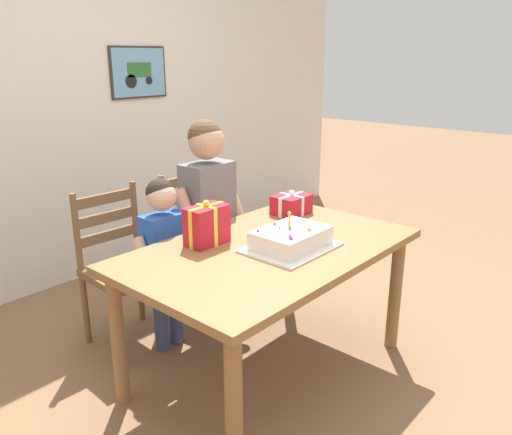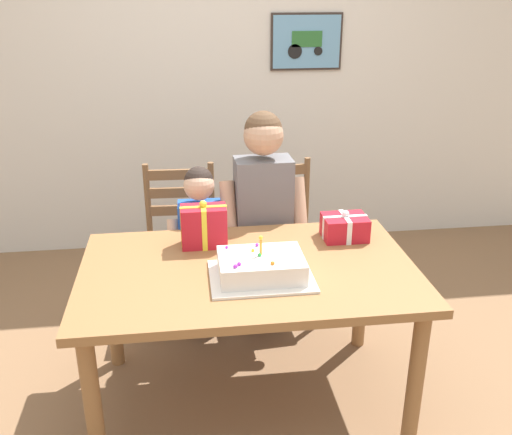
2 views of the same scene
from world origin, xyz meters
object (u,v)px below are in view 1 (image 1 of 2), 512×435
object	(u,v)px
dining_table	(269,263)
gift_box_red_large	(207,225)
birthday_cake	(291,239)
chair_right	(201,240)
gift_box_beside_cake	(291,204)
chair_left	(124,267)
child_younger	(164,248)
child_older	(208,205)

from	to	relation	value
dining_table	gift_box_red_large	size ratio (longest dim) A/B	6.40
birthday_cake	chair_right	bearing A→B (deg)	74.61
birthday_cake	gift_box_beside_cake	size ratio (longest dim) A/B	2.01
birthday_cake	chair_left	size ratio (longest dim) A/B	0.48
dining_table	birthday_cake	xyz separation A→B (m)	(0.04, -0.10, 0.14)
chair_right	gift_box_beside_cake	bearing A→B (deg)	-70.58
dining_table	chair_left	world-z (taller)	chair_left
gift_box_beside_cake	chair_right	bearing A→B (deg)	109.42
chair_left	chair_right	bearing A→B (deg)	-0.01
gift_box_red_large	gift_box_beside_cake	size ratio (longest dim) A/B	1.06
dining_table	chair_left	size ratio (longest dim) A/B	1.62
child_younger	chair_right	bearing A→B (deg)	25.89
chair_left	gift_box_red_large	bearing A→B (deg)	-78.24
birthday_cake	child_older	xyz separation A→B (m)	(0.11, 0.70, 0.01)
child_older	child_younger	xyz separation A→B (m)	(-0.34, 0.00, -0.17)
gift_box_red_large	child_younger	xyz separation A→B (m)	(-0.01, 0.34, -0.21)
gift_box_beside_cake	birthday_cake	bearing A→B (deg)	-142.66
gift_box_beside_cake	gift_box_red_large	bearing A→B (deg)	179.59
chair_left	chair_right	world-z (taller)	same
birthday_cake	gift_box_beside_cake	bearing A→B (deg)	37.34
chair_right	child_younger	xyz separation A→B (m)	(-0.49, -0.24, 0.15)
dining_table	gift_box_beside_cake	xyz separation A→B (m)	(0.51, 0.25, 0.15)
gift_box_beside_cake	child_younger	xyz separation A→B (m)	(-0.70, 0.35, -0.17)
dining_table	child_older	bearing A→B (deg)	75.76
chair_left	child_younger	size ratio (longest dim) A/B	0.91
chair_left	child_older	size ratio (longest dim) A/B	0.71
gift_box_beside_cake	chair_left	bearing A→B (deg)	144.16
gift_box_beside_cake	chair_left	distance (m)	1.05
gift_box_red_large	gift_box_beside_cake	distance (m)	0.69
chair_right	child_older	size ratio (longest dim) A/B	0.71
dining_table	child_older	size ratio (longest dim) A/B	1.15
chair_left	chair_right	xyz separation A→B (m)	(0.60, -0.00, 0.00)
chair_left	child_younger	bearing A→B (deg)	-64.48
child_older	child_younger	size ratio (longest dim) A/B	1.28
gift_box_beside_cake	child_younger	size ratio (longest dim) A/B	0.22
gift_box_beside_cake	dining_table	bearing A→B (deg)	-153.47
gift_box_beside_cake	child_older	size ratio (longest dim) A/B	0.17
gift_box_beside_cake	child_older	distance (m)	0.50
chair_right	child_younger	distance (m)	0.56
dining_table	gift_box_beside_cake	world-z (taller)	gift_box_beside_cake
dining_table	chair_left	bearing A→B (deg)	109.86
gift_box_red_large	chair_right	distance (m)	0.84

